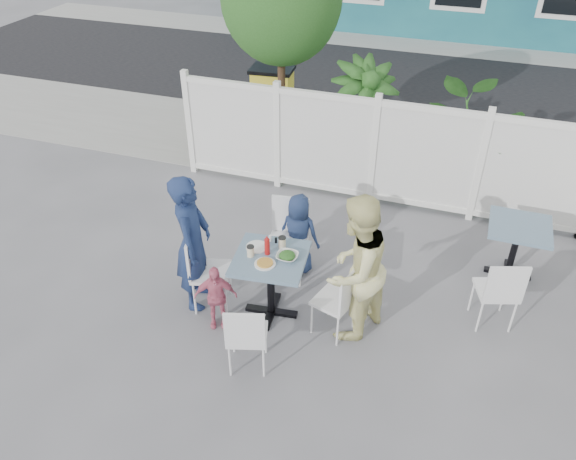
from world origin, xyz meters
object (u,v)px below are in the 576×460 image
(man, at_px, (193,243))
(woman, at_px, (355,269))
(utility_cabinet, at_px, (273,105))
(spare_table, at_px, (518,237))
(chair_left, at_px, (203,265))
(toddler, at_px, (216,297))
(main_table, at_px, (271,270))
(chair_back, at_px, (289,232))
(boy, at_px, (299,234))
(chair_right, at_px, (340,297))
(chair_near, at_px, (246,334))

(man, height_order, woman, woman)
(utility_cabinet, distance_m, spare_table, 4.95)
(chair_left, distance_m, toddler, 0.41)
(main_table, bearing_deg, chair_back, 94.57)
(chair_back, height_order, woman, woman)
(main_table, distance_m, boy, 0.89)
(main_table, bearing_deg, chair_right, -4.06)
(chair_back, relative_size, man, 0.61)
(chair_left, relative_size, chair_back, 0.96)
(spare_table, xyz_separation_m, boy, (-2.51, -0.71, -0.05))
(main_table, xyz_separation_m, woman, (0.91, 0.04, 0.22))
(main_table, distance_m, woman, 0.94)
(spare_table, distance_m, chair_left, 3.71)
(man, bearing_deg, spare_table, -78.70)
(chair_back, bearing_deg, boy, -145.45)
(chair_right, bearing_deg, utility_cabinet, 44.98)
(toddler, bearing_deg, chair_right, -9.57)
(chair_left, bearing_deg, spare_table, 100.56)
(main_table, bearing_deg, chair_near, -85.83)
(utility_cabinet, relative_size, chair_near, 1.42)
(chair_near, xyz_separation_m, boy, (-0.03, 1.74, 0.03))
(spare_table, distance_m, chair_right, 2.40)
(utility_cabinet, height_order, chair_back, utility_cabinet)
(utility_cabinet, bearing_deg, chair_right, -67.09)
(chair_left, xyz_separation_m, man, (-0.12, 0.03, 0.26))
(chair_left, relative_size, chair_right, 1.09)
(chair_left, height_order, chair_right, chair_left)
(toddler, bearing_deg, chair_near, -64.09)
(chair_left, relative_size, toddler, 1.21)
(chair_near, height_order, toddler, chair_near)
(utility_cabinet, distance_m, chair_near, 5.46)
(chair_near, bearing_deg, utility_cabinet, 90.39)
(main_table, height_order, boy, boy)
(main_table, relative_size, chair_left, 0.88)
(woman, bearing_deg, chair_right, -24.43)
(chair_back, height_order, chair_near, chair_back)
(boy, bearing_deg, chair_near, 96.10)
(chair_right, distance_m, chair_near, 1.09)
(spare_table, distance_m, toddler, 3.62)
(spare_table, relative_size, chair_near, 0.86)
(chair_back, height_order, boy, boy)
(chair_right, xyz_separation_m, woman, (0.11, 0.10, 0.33))
(man, distance_m, boy, 1.35)
(spare_table, bearing_deg, chair_right, -136.64)
(utility_cabinet, bearing_deg, spare_table, -39.22)
(chair_right, xyz_separation_m, chair_back, (-0.87, 0.85, 0.07))
(woman, bearing_deg, man, -63.88)
(chair_back, relative_size, boy, 0.95)
(woman, relative_size, boy, 1.60)
(chair_right, height_order, woman, woman)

